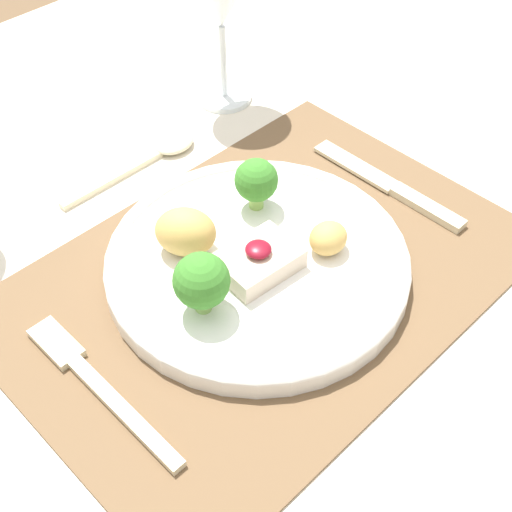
# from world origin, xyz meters

# --- Properties ---
(dining_table) EXTENTS (1.54, 1.17, 0.75)m
(dining_table) POSITION_xyz_m (0.00, 0.00, 0.67)
(dining_table) COLOR beige
(dining_table) RESTS_ON ground_plane
(placemat) EXTENTS (0.47, 0.32, 0.00)m
(placemat) POSITION_xyz_m (0.00, 0.00, 0.75)
(placemat) COLOR brown
(placemat) RESTS_ON dining_table
(dinner_plate) EXTENTS (0.27, 0.27, 0.07)m
(dinner_plate) POSITION_xyz_m (-0.00, 0.01, 0.77)
(dinner_plate) COLOR white
(dinner_plate) RESTS_ON placemat
(fork) EXTENTS (0.02, 0.18, 0.01)m
(fork) POSITION_xyz_m (-0.18, 0.01, 0.75)
(fork) COLOR beige
(fork) RESTS_ON placemat
(knife) EXTENTS (0.02, 0.18, 0.01)m
(knife) POSITION_xyz_m (0.18, -0.01, 0.75)
(knife) COLOR beige
(knife) RESTS_ON placemat
(spoon) EXTENTS (0.17, 0.04, 0.01)m
(spoon) POSITION_xyz_m (0.04, 0.21, 0.75)
(spoon) COLOR beige
(spoon) RESTS_ON dining_table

